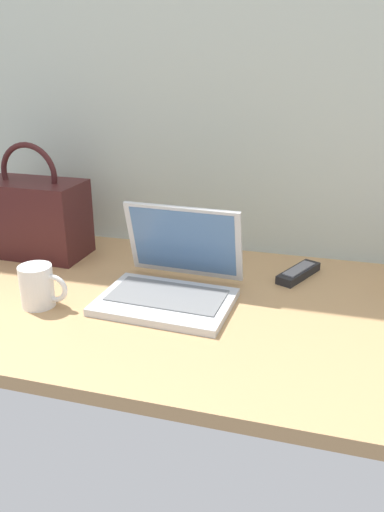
% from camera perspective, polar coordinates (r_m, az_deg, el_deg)
% --- Properties ---
extents(desk, '(1.60, 0.76, 0.03)m').
position_cam_1_polar(desk, '(1.19, 2.68, -6.32)').
color(desk, tan).
rests_on(desk, ground).
extents(laptop, '(0.32, 0.29, 0.21)m').
position_cam_1_polar(laptop, '(1.21, -2.32, -2.74)').
color(laptop, silver).
rests_on(laptop, desk).
extents(coffee_mug, '(0.12, 0.08, 0.10)m').
position_cam_1_polar(coffee_mug, '(1.22, -17.18, -3.27)').
color(coffee_mug, white).
rests_on(coffee_mug, desk).
extents(remote_control_near, '(0.11, 0.16, 0.02)m').
position_cam_1_polar(remote_control_near, '(1.36, 12.08, -1.89)').
color(remote_control_near, black).
rests_on(remote_control_near, desk).
extents(handbag, '(0.30, 0.17, 0.33)m').
position_cam_1_polar(handbag, '(1.53, -17.63, 4.35)').
color(handbag, '#3F1919').
rests_on(handbag, desk).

